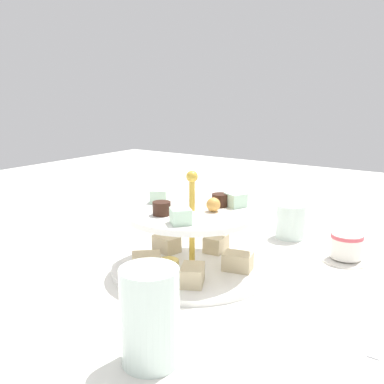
{
  "coord_description": "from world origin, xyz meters",
  "views": [
    {
      "loc": [
        0.6,
        0.41,
        0.31
      ],
      "look_at": [
        0.0,
        0.0,
        0.14
      ],
      "focal_mm": 41.37,
      "sensor_mm": 36.0,
      "label": 1
    }
  ],
  "objects_px": {
    "butter_knife_left": "(8,268)",
    "water_glass_short_left": "(291,221)",
    "tiered_serving_stand": "(192,244)",
    "water_glass_tall_right": "(150,316)",
    "teacup_with_saucer": "(346,248)"
  },
  "relations": [
    {
      "from": "water_glass_tall_right",
      "to": "teacup_with_saucer",
      "type": "bearing_deg",
      "value": 167.72
    },
    {
      "from": "tiered_serving_stand",
      "to": "teacup_with_saucer",
      "type": "xyz_separation_m",
      "value": [
        -0.2,
        0.21,
        -0.02
      ]
    },
    {
      "from": "water_glass_tall_right",
      "to": "water_glass_short_left",
      "type": "distance_m",
      "value": 0.52
    },
    {
      "from": "tiered_serving_stand",
      "to": "butter_knife_left",
      "type": "bearing_deg",
      "value": -55.97
    },
    {
      "from": "water_glass_short_left",
      "to": "teacup_with_saucer",
      "type": "xyz_separation_m",
      "value": [
        0.07,
        0.14,
        -0.01
      ]
    },
    {
      "from": "tiered_serving_stand",
      "to": "water_glass_short_left",
      "type": "height_order",
      "value": "tiered_serving_stand"
    },
    {
      "from": "butter_knife_left",
      "to": "water_glass_short_left",
      "type": "bearing_deg",
      "value": 118.04
    },
    {
      "from": "water_glass_short_left",
      "to": "butter_knife_left",
      "type": "height_order",
      "value": "water_glass_short_left"
    },
    {
      "from": "water_glass_tall_right",
      "to": "water_glass_short_left",
      "type": "xyz_separation_m",
      "value": [
        -0.51,
        -0.04,
        -0.02
      ]
    },
    {
      "from": "tiered_serving_stand",
      "to": "butter_knife_left",
      "type": "height_order",
      "value": "tiered_serving_stand"
    },
    {
      "from": "water_glass_short_left",
      "to": "butter_knife_left",
      "type": "distance_m",
      "value": 0.56
    },
    {
      "from": "tiered_serving_stand",
      "to": "water_glass_tall_right",
      "type": "height_order",
      "value": "tiered_serving_stand"
    },
    {
      "from": "water_glass_tall_right",
      "to": "butter_knife_left",
      "type": "bearing_deg",
      "value": -100.16
    },
    {
      "from": "tiered_serving_stand",
      "to": "water_glass_tall_right",
      "type": "relative_size",
      "value": 2.44
    },
    {
      "from": "tiered_serving_stand",
      "to": "butter_knife_left",
      "type": "distance_m",
      "value": 0.33
    }
  ]
}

